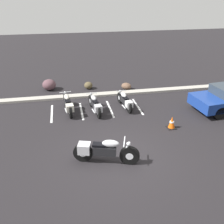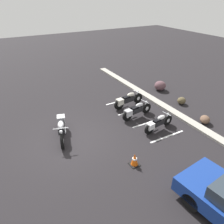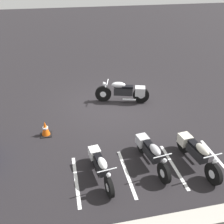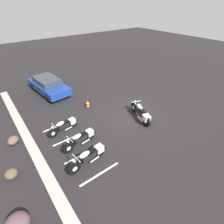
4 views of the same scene
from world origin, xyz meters
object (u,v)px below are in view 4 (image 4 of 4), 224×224
(parked_bike_2, at_px, (64,125))
(traffic_cone, at_px, (88,104))
(parked_bike_0, at_px, (89,156))
(motorcycle_silver_featured, at_px, (141,113))
(landscape_rock_0, at_px, (11,174))
(landscape_rock_2, at_px, (13,140))
(parked_bike_1, at_px, (81,138))
(landscape_rock_1, at_px, (17,224))
(car_blue, at_px, (48,85))

(parked_bike_2, xyz_separation_m, traffic_cone, (1.59, -2.51, -0.15))
(parked_bike_0, xyz_separation_m, traffic_cone, (4.58, -2.58, -0.19))
(motorcycle_silver_featured, distance_m, traffic_cone, 4.02)
(landscape_rock_0, height_order, landscape_rock_2, landscape_rock_0)
(parked_bike_0, bearing_deg, parked_bike_2, -98.41)
(parked_bike_1, height_order, traffic_cone, parked_bike_1)
(parked_bike_1, xyz_separation_m, landscape_rock_1, (-2.40, 3.80, -0.10))
(parked_bike_0, distance_m, car_blue, 8.63)
(parked_bike_1, relative_size, landscape_rock_2, 3.24)
(parked_bike_2, xyz_separation_m, landscape_rock_0, (-1.60, 3.29, -0.19))
(parked_bike_0, bearing_deg, parked_bike_1, -109.55)
(parked_bike_0, distance_m, landscape_rock_1, 3.65)
(parked_bike_2, relative_size, landscape_rock_0, 3.60)
(landscape_rock_0, bearing_deg, car_blue, -31.75)
(motorcycle_silver_featured, bearing_deg, car_blue, 40.98)
(motorcycle_silver_featured, distance_m, parked_bike_2, 4.87)
(car_blue, distance_m, traffic_cone, 4.22)
(parked_bike_2, bearing_deg, motorcycle_silver_featured, 148.95)
(motorcycle_silver_featured, xyz_separation_m, car_blue, (7.46, 3.35, 0.17))
(parked_bike_2, xyz_separation_m, car_blue, (5.56, -1.14, 0.27))
(parked_bike_1, bearing_deg, landscape_rock_2, -46.58)
(car_blue, bearing_deg, traffic_cone, 13.00)
(parked_bike_0, distance_m, landscape_rock_0, 3.52)
(motorcycle_silver_featured, distance_m, parked_bike_0, 4.68)
(parked_bike_1, relative_size, parked_bike_2, 1.06)
(landscape_rock_1, distance_m, traffic_cone, 8.28)
(parked_bike_0, height_order, traffic_cone, parked_bike_0)
(parked_bike_0, xyz_separation_m, landscape_rock_2, (3.72, 2.66, -0.25))
(motorcycle_silver_featured, height_order, parked_bike_2, motorcycle_silver_featured)
(parked_bike_2, distance_m, traffic_cone, 2.98)
(motorcycle_silver_featured, bearing_deg, parked_bike_0, 120.21)
(car_blue, bearing_deg, parked_bike_0, -14.18)
(traffic_cone, bearing_deg, parked_bike_2, 122.33)
(car_blue, height_order, traffic_cone, car_blue)
(parked_bike_1, relative_size, traffic_cone, 3.66)
(car_blue, height_order, landscape_rock_1, car_blue)
(parked_bike_0, xyz_separation_m, car_blue, (8.54, -1.20, 0.22))
(landscape_rock_2, bearing_deg, traffic_cone, -80.70)
(motorcycle_silver_featured, bearing_deg, traffic_cone, 46.21)
(motorcycle_silver_featured, xyz_separation_m, parked_bike_0, (-1.08, 4.55, -0.05))
(landscape_rock_0, bearing_deg, parked_bike_0, -113.33)
(landscape_rock_0, relative_size, landscape_rock_1, 0.64)
(parked_bike_0, bearing_deg, landscape_rock_0, -30.43)
(motorcycle_silver_featured, relative_size, landscape_rock_1, 2.77)
(landscape_rock_1, bearing_deg, parked_bike_0, -73.50)
(traffic_cone, bearing_deg, parked_bike_0, 150.57)
(parked_bike_1, relative_size, landscape_rock_1, 2.45)
(parked_bike_2, height_order, landscape_rock_2, parked_bike_2)
(car_blue, bearing_deg, landscape_rock_1, -32.31)
(parked_bike_2, relative_size, car_blue, 0.44)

